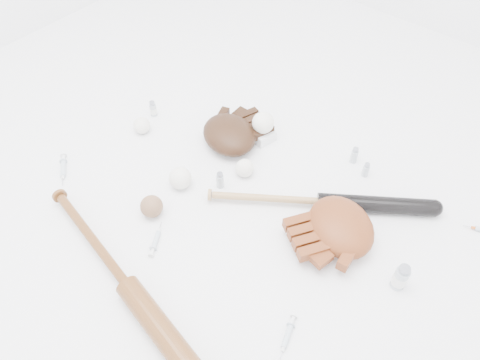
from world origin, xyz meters
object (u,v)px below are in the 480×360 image
Objects in this scene: pedestal at (262,135)px; glove_dark at (229,134)px; bat_wood at (129,287)px; bat_dark at (320,201)px.

glove_dark is at bearing -129.54° from pedestal.
bat_wood is 0.70m from glove_dark.
bat_dark is 0.84× the size of bat_wood.
bat_wood is at bearing -82.25° from pedestal.
bat_dark is at bearing 13.34° from glove_dark.
pedestal is at bearing 107.96° from bat_wood.
pedestal is (-0.11, 0.78, -0.01)m from bat_wood.
glove_dark is 3.47× the size of pedestal.
glove_dark is 0.13m from pedestal.
bat_wood is at bearing -56.02° from glove_dark.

